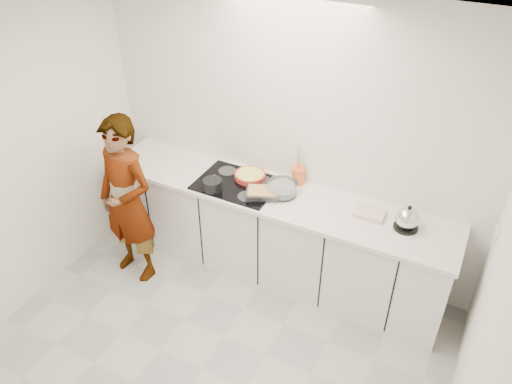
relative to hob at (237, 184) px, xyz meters
The scene contains 15 objects.
floor 1.60m from the hob, 74.48° to the right, with size 3.60×3.20×0.00m, color beige.
ceiling 2.13m from the hob, 74.48° to the right, with size 3.60×3.20×0.00m, color white.
wall_back 0.62m from the hob, 44.17° to the left, with size 3.60×0.00×2.60m, color white.
wall_right 2.51m from the hob, 29.95° to the right, with size 0.02×3.20×2.60m.
base_cabinets 0.60m from the hob, ahead, with size 3.20×0.58×0.87m, color white.
countertop 0.35m from the hob, ahead, with size 3.24×0.64×0.04m, color white.
hob is the anchor object (origin of this frame).
tart_dish 0.15m from the hob, 63.76° to the left, with size 0.37×0.37×0.05m.
saucepan 0.24m from the hob, 128.76° to the right, with size 0.19×0.19×0.16m.
baking_dish 0.30m from the hob, 12.80° to the right, with size 0.34×0.30×0.05m.
mixing_bowl 0.43m from the hob, ahead, with size 0.30×0.30×0.12m.
tea_towel 1.20m from the hob, ahead, with size 0.25×0.18×0.04m, color white.
kettle 1.51m from the hob, ahead, with size 0.20×0.20×0.22m.
utensil_crock 0.56m from the hob, 30.21° to the left, with size 0.12×0.12×0.15m, color orange.
cook 0.99m from the hob, 144.57° to the right, with size 0.60×0.39×1.64m, color white.
Camera 1 is at (1.51, -1.99, 3.42)m, focal length 35.00 mm.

